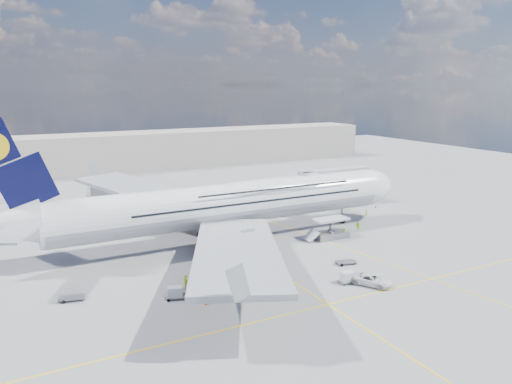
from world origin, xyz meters
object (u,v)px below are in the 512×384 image
cone_wing_left_outer (85,223)px  crew_wing (186,282)px  cone_wing_right_outer (206,302)px  baggage_tug (249,266)px  catering_truck_inner (180,206)px  dolly_back (73,298)px  dolly_nose_near (346,262)px  crew_nose (366,213)px  cone_wing_right_inner (244,261)px  service_van (371,280)px  dolly_row_c (205,261)px  dolly_row_b (188,289)px  crew_loader (358,226)px  jet_bridge (330,179)px  crew_van (344,232)px  dolly_nose_far (348,277)px  crew_tug (283,277)px  cone_nose (376,207)px  airliner (230,203)px  cone_wing_left_inner (170,216)px  dolly_row_a (175,292)px  cargo_loader (329,231)px  catering_truck_outer (103,194)px

cone_wing_left_outer → crew_wing: bearing=-80.5°
cone_wing_left_outer → cone_wing_right_outer: (7.16, -46.27, 0.02)m
baggage_tug → catering_truck_inner: 36.37m
dolly_back → dolly_nose_near: 39.97m
crew_nose → cone_wing_right_outer: (-46.40, -24.34, -0.51)m
dolly_nose_near → cone_wing_right_inner: bearing=160.9°
service_van → cone_wing_left_outer: size_ratio=10.87×
dolly_nose_near → cone_wing_right_inner: cone_wing_right_inner is taller
crew_nose → dolly_row_c: bearing=171.8°
cone_wing_right_inner → dolly_row_c: bearing=155.1°
dolly_row_b → crew_loader: bearing=9.2°
catering_truck_inner → crew_nose: catering_truck_inner is taller
jet_bridge → crew_van: 22.06m
dolly_nose_far → crew_loader: size_ratio=1.39×
service_van → crew_tug: crew_tug is taller
jet_bridge → crew_nose: jet_bridge is taller
dolly_back → cone_nose: bearing=30.1°
airliner → cone_wing_left_inner: bearing=101.8°
dolly_row_b → catering_truck_inner: catering_truck_inner is taller
cone_wing_right_outer → cone_wing_right_inner: bearing=45.6°
dolly_nose_near → crew_loader: (13.28, 13.41, 0.60)m
dolly_row_a → airliner: bearing=63.5°
dolly_row_c → baggage_tug: baggage_tug is taller
cargo_loader → cone_wing_right_inner: (-19.42, -4.30, -0.98)m
cone_wing_left_outer → crew_van: bearing=-37.6°
airliner → dolly_nose_near: bearing=-60.7°
airliner → jet_bridge: (29.55, 10.94, -0.02)m
dolly_back → crew_van: crew_van is taller
jet_bridge → crew_van: size_ratio=11.36×
dolly_nose_far → dolly_nose_near: (4.50, 6.20, -0.54)m
dolly_nose_near → crew_wing: crew_wing is taller
cone_nose → cone_wing_left_inner: size_ratio=1.18×
crew_wing → cone_wing_left_inner: size_ratio=3.65×
airliner → dolly_nose_far: size_ratio=29.75×
crew_nose → cone_wing_left_outer: bearing=135.2°
baggage_tug → service_van: (12.47, -12.95, 0.00)m
crew_wing → crew_van: size_ratio=1.14×
jet_bridge → crew_tug: (-31.13, -32.13, -5.96)m
dolly_nose_near → cone_wing_left_outer: cone_wing_left_outer is taller
dolly_nose_near → crew_nose: 30.07m
dolly_back → crew_loader: (52.83, 7.60, 0.62)m
catering_truck_outer → service_van: bearing=-79.6°
service_van → cone_wing_right_outer: 23.25m
service_van → crew_van: 22.67m
airliner → catering_truck_inner: bearing=95.0°
catering_truck_outer → cone_wing_left_outer: bearing=-120.6°
dolly_nose_far → service_van: (2.40, -2.20, -0.12)m
jet_bridge → cone_wing_right_outer: 55.41m
cargo_loader → dolly_nose_near: size_ratio=2.53×
dolly_row_c → catering_truck_outer: catering_truck_outer is taller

